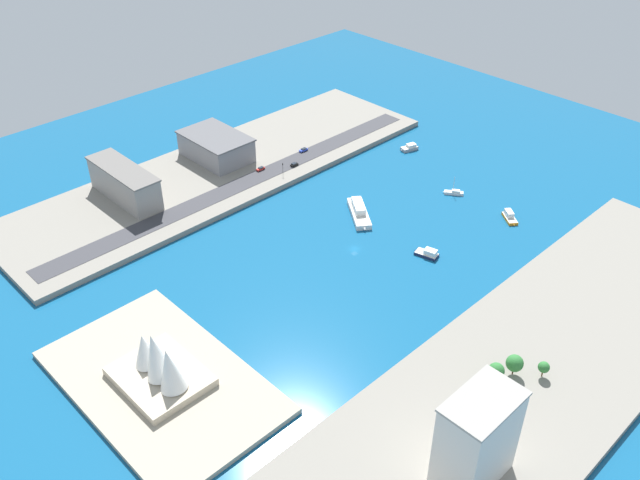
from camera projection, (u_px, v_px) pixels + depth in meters
name	position (u px, v px, depth m)	size (l,w,h in m)	color
ground_plane	(355.00, 249.00, 304.05)	(440.00, 440.00, 0.00)	#145684
quay_west	(548.00, 357.00, 246.47)	(70.00, 240.00, 2.75)	gray
quay_east	(222.00, 171.00, 360.06)	(70.00, 240.00, 2.75)	gray
peninsula_point	(161.00, 381.00, 237.13)	(87.45, 52.71, 2.00)	#A89E89
road_strip	(246.00, 182.00, 347.49)	(11.62, 228.00, 0.15)	#38383D
ferry_white_commuter	(359.00, 212.00, 325.75)	(25.03, 20.91, 5.71)	silver
patrol_launch_navy	(428.00, 253.00, 299.03)	(11.44, 7.21, 3.58)	#1E284C
water_taxi_orange	(510.00, 216.00, 323.47)	(11.11, 9.90, 3.75)	orange
sailboat_small_white	(454.00, 192.00, 342.67)	(9.64, 7.77, 9.94)	white
yacht_sleek_gray	(409.00, 148.00, 382.20)	(7.21, 11.05, 3.37)	#999EA3
hotel_broad_white	(477.00, 439.00, 194.69)	(15.06, 24.25, 32.23)	silver
warehouse_low_gray	(216.00, 146.00, 365.80)	(38.59, 25.31, 13.25)	gray
carpark_squat_concrete	(125.00, 183.00, 330.38)	(45.86, 14.60, 16.52)	gray
suv_black	(294.00, 164.00, 361.14)	(2.09, 4.36, 1.64)	black
hatchback_blue	(304.00, 150.00, 374.89)	(2.18, 5.13, 1.65)	black
pickup_red	(261.00, 169.00, 357.31)	(1.84, 4.77, 1.61)	black
traffic_light_waterfront	(283.00, 167.00, 351.75)	(0.36, 0.36, 6.50)	black
opera_landmark	(159.00, 365.00, 232.21)	(32.34, 26.18, 20.55)	#BCAD93
park_tree_cluster	(512.00, 367.00, 232.91)	(14.36, 20.07, 9.24)	brown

